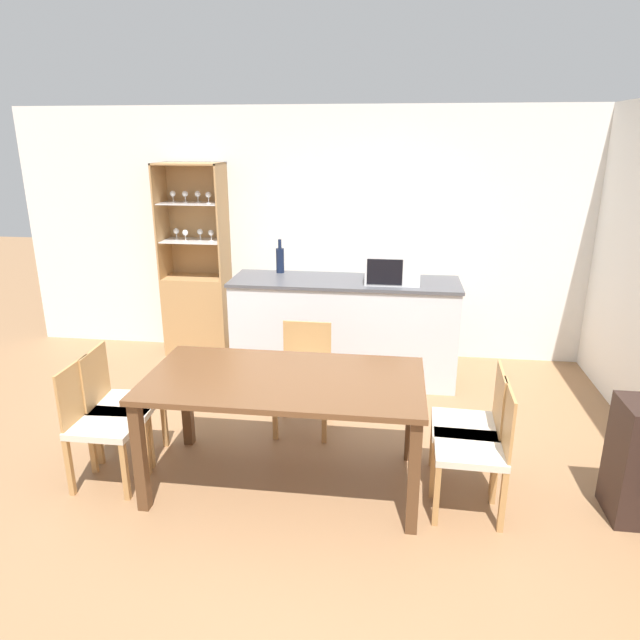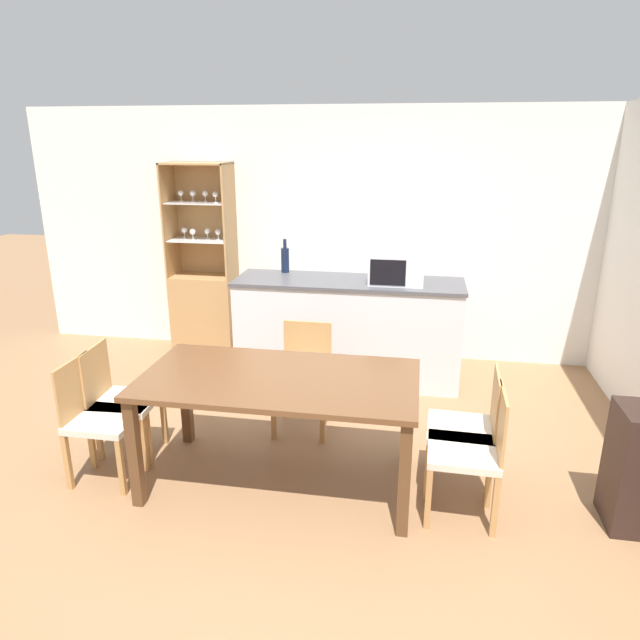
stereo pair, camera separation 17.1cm
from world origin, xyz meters
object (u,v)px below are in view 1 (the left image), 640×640
dining_chair_side_left_near (101,422)px  dining_chair_head_far (304,376)px  wine_bottle (280,259)px  display_cabinet (198,299)px  microwave (393,268)px  dining_chair_side_right_near (477,448)px  dining_chair_side_left_far (121,404)px  dining_chair_side_right_far (471,426)px  dining_table (285,390)px

dining_chair_side_left_near → dining_chair_head_far: 1.54m
wine_bottle → dining_chair_side_left_near: bearing=-109.7°
display_cabinet → microwave: display_cabinet is taller
dining_chair_side_right_near → wine_bottle: (-1.65, 2.19, 0.67)m
dining_chair_side_left_far → microwave: (1.88, 1.68, 0.67)m
dining_chair_side_left_near → microwave: bearing=136.2°
microwave → dining_chair_head_far: bearing=-122.8°
display_cabinet → dining_chair_side_left_far: 2.22m
dining_chair_side_left_near → dining_chair_side_right_near: bearing=90.1°
dining_chair_side_left_near → dining_chair_side_right_far: 2.46m
dining_table → dining_chair_head_far: 0.83m
dining_table → wine_bottle: size_ratio=5.46×
dining_table → dining_chair_side_left_far: bearing=173.6°
dining_chair_side_left_near → dining_chair_side_right_near: size_ratio=1.00×
dining_chair_side_right_near → wine_bottle: wine_bottle is taller
dining_chair_side_right_near → microwave: size_ratio=1.72×
dining_chair_head_far → dining_chair_side_right_far: size_ratio=1.00×
display_cabinet → dining_chair_head_far: bearing=-47.8°
dining_chair_side_left_far → wine_bottle: size_ratio=2.57×
dining_chair_side_left_near → dining_chair_side_right_far: size_ratio=1.00×
dining_chair_side_right_near → microwave: microwave is taller
dining_chair_side_left_near → dining_chair_head_far: same height
dining_chair_side_right_far → microwave: (-0.56, 1.67, 0.67)m
dining_chair_head_far → display_cabinet: bearing=-47.6°
dining_chair_head_far → dining_chair_side_left_far: size_ratio=1.00×
display_cabinet → wine_bottle: 1.14m
dining_table → dining_chair_side_right_near: 1.25m
dining_chair_side_left_near → microwave: microwave is taller
dining_chair_head_far → dining_chair_side_right_far: 1.38m
dining_chair_head_far → microwave: bearing=-122.6°
dining_chair_side_right_far → microwave: bearing=21.3°
dining_table → dining_chair_side_left_near: dining_chair_side_left_near is taller
dining_chair_side_right_near → dining_chair_side_right_far: (-0.00, 0.28, 0.00)m
display_cabinet → dining_chair_head_far: (1.40, -1.55, -0.15)m
display_cabinet → dining_chair_head_far: display_cabinet is taller
dining_chair_side_left_far → display_cabinet: bearing=-179.0°
display_cabinet → microwave: (2.06, -0.53, 0.53)m
wine_bottle → dining_chair_side_right_far: bearing=-49.1°
display_cabinet → wine_bottle: bearing=-16.7°
dining_chair_side_left_near → wine_bottle: (0.79, 2.19, 0.67)m
dining_chair_side_left_near → dining_chair_side_left_far: same height
dining_chair_side_left_near → wine_bottle: bearing=160.4°
dining_chair_side_right_far → dining_chair_side_left_far: same height
dining_table → wine_bottle: wine_bottle is taller
wine_bottle → dining_chair_side_left_far: bearing=-112.3°
dining_chair_side_left_far → microwave: 2.61m
display_cabinet → dining_chair_side_left_far: size_ratio=2.37×
dining_chair_side_right_near → wine_bottle: bearing=38.5°
microwave → wine_bottle: size_ratio=1.49×
dining_chair_side_left_near → microwave: 2.79m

